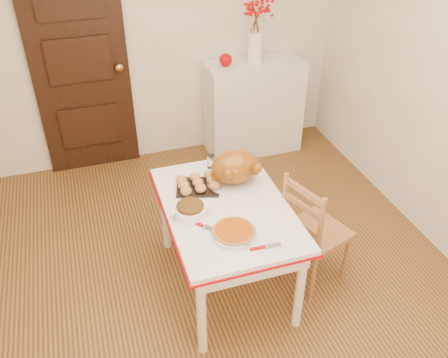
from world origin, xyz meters
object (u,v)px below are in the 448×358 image
object	(u,v)px
sideboard	(253,107)
chair_oak	(316,229)
turkey_platter	(235,168)
pumpkin_pie	(234,232)
kitchen_table	(226,246)

from	to	relation	value
sideboard	chair_oak	distance (m)	1.89
sideboard	turkey_platter	xyz separation A→B (m)	(-0.72, -1.51, 0.36)
turkey_platter	pumpkin_pie	world-z (taller)	turkey_platter
turkey_platter	pumpkin_pie	xyz separation A→B (m)	(-0.18, -0.51, -0.10)
turkey_platter	pumpkin_pie	bearing A→B (deg)	-93.95
chair_oak	turkey_platter	distance (m)	0.71
sideboard	kitchen_table	size ratio (longest dim) A/B	0.80
kitchen_table	chair_oak	distance (m)	0.64
kitchen_table	turkey_platter	bearing A→B (deg)	58.29
kitchen_table	turkey_platter	xyz separation A→B (m)	(0.14, 0.22, 0.48)
sideboard	turkey_platter	world-z (taller)	turkey_platter
kitchen_table	pumpkin_pie	xyz separation A→B (m)	(-0.05, -0.29, 0.38)
chair_oak	pumpkin_pie	world-z (taller)	chair_oak
sideboard	kitchen_table	distance (m)	1.94
chair_oak	pumpkin_pie	bearing A→B (deg)	84.31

